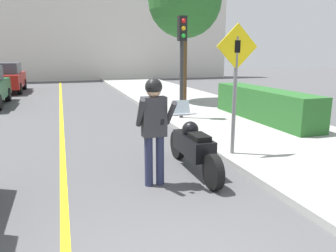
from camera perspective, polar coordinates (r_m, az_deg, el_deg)
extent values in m
cube|color=#9E9E99|center=(8.60, 21.01, -2.83)|extent=(4.40, 44.00, 0.13)
cube|color=yellow|center=(8.69, -17.94, -2.85)|extent=(0.12, 36.00, 0.01)
cube|color=beige|center=(28.53, -17.71, 17.47)|extent=(28.00, 1.20, 9.83)
cylinder|color=black|center=(5.53, 7.87, -7.94)|extent=(0.14, 0.60, 0.60)
cylinder|color=black|center=(7.07, 1.70, -3.24)|extent=(0.14, 0.60, 0.60)
cube|color=black|center=(6.22, 4.43, -3.29)|extent=(0.40, 1.20, 0.36)
sphere|color=black|center=(6.30, 3.90, -0.63)|extent=(0.32, 0.32, 0.32)
cube|color=black|center=(5.92, 5.47, -1.93)|extent=(0.28, 0.48, 0.10)
cylinder|color=silver|center=(6.65, 2.53, 2.04)|extent=(0.62, 0.03, 0.03)
cube|color=silver|center=(6.70, 2.31, 3.16)|extent=(0.36, 0.12, 0.31)
cylinder|color=#282D4C|center=(5.59, -3.38, -6.17)|extent=(0.14, 0.14, 0.87)
cylinder|color=#282D4C|center=(5.64, -1.40, -5.98)|extent=(0.14, 0.14, 0.87)
cube|color=#333338|center=(5.41, -2.46, 1.63)|extent=(0.40, 0.22, 0.66)
cylinder|color=#333338|center=(5.24, -4.81, 2.33)|extent=(0.09, 0.40, 0.51)
cylinder|color=#333338|center=(5.36, 0.45, 2.25)|extent=(0.09, 0.46, 0.46)
sphere|color=tan|center=(5.35, -2.51, 6.26)|extent=(0.24, 0.24, 0.24)
sphere|color=black|center=(5.34, -2.51, 6.84)|extent=(0.28, 0.28, 0.28)
cube|color=black|center=(5.17, -0.99, 0.74)|extent=(0.06, 0.05, 0.11)
cylinder|color=slate|center=(6.93, 11.50, 4.96)|extent=(0.08, 0.08, 2.42)
cube|color=yellow|center=(6.85, 11.97, 13.39)|extent=(0.91, 0.02, 0.91)
cube|color=black|center=(6.84, 12.03, 13.39)|extent=(0.12, 0.01, 0.24)
cylinder|color=#2D2D30|center=(10.70, 2.39, 10.00)|extent=(0.12, 0.12, 3.23)
cube|color=black|center=(10.69, 2.49, 16.61)|extent=(0.26, 0.22, 0.76)
sphere|color=red|center=(10.60, 2.74, 17.83)|extent=(0.14, 0.14, 0.14)
sphere|color=gold|center=(10.58, 2.72, 16.65)|extent=(0.14, 0.14, 0.14)
sphere|color=green|center=(10.57, 2.71, 15.46)|extent=(0.14, 0.14, 0.14)
cube|color=#286028|center=(10.93, 16.31, 3.65)|extent=(0.90, 4.65, 0.99)
cylinder|color=brown|center=(14.51, 2.83, 10.56)|extent=(0.24, 0.24, 3.16)
sphere|color=#2D6B2D|center=(14.66, 2.95, 21.01)|extent=(3.08, 3.08, 3.08)
cylinder|color=black|center=(17.10, -26.13, 4.93)|extent=(0.22, 0.64, 0.64)
cylinder|color=black|center=(22.27, -23.75, 6.66)|extent=(0.22, 0.64, 0.64)
cylinder|color=black|center=(19.69, -24.45, 5.94)|extent=(0.22, 0.64, 0.64)
cube|color=#B21E19|center=(21.05, -26.42, 7.16)|extent=(1.80, 4.20, 0.76)
cube|color=#38424C|center=(20.84, -26.67, 8.98)|extent=(1.58, 2.18, 0.60)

